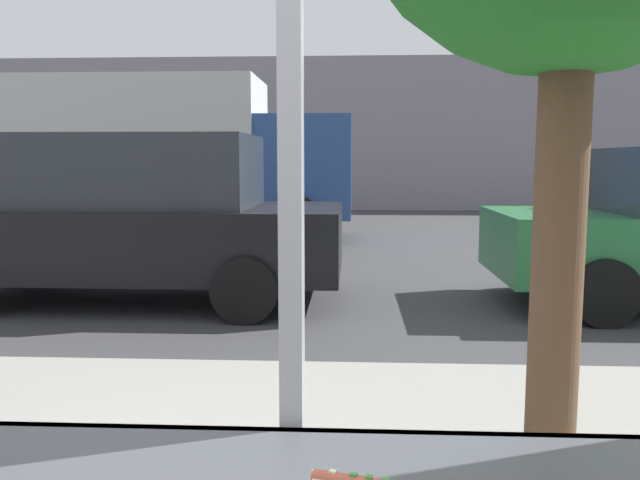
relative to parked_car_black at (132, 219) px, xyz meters
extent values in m
plane|color=#38383A|center=(2.26, 2.47, -0.90)|extent=(60.00, 60.00, 0.00)
cube|color=gray|center=(2.26, -3.93, -0.83)|extent=(16.00, 2.80, 0.15)
cube|color=#2A2C30|center=(2.26, -5.51, 0.04)|extent=(2.30, 0.02, 0.02)
cube|color=#9E9EA3|center=(2.26, -5.45, 0.71)|extent=(0.05, 0.08, 1.31)
cube|color=gray|center=(2.26, 13.65, 1.43)|extent=(28.00, 1.20, 4.66)
cube|color=beige|center=(2.36, -5.79, 0.10)|extent=(0.02, 0.01, 0.01)
cube|color=#337A2D|center=(2.42, -5.81, 0.10)|extent=(0.01, 0.01, 0.01)
cube|color=#337A2D|center=(2.39, -5.80, 0.10)|extent=(0.01, 0.01, 0.01)
cube|color=black|center=(-0.06, 0.00, -0.22)|extent=(4.64, 1.87, 0.72)
cube|color=#282D33|center=(0.12, 0.00, 0.52)|extent=(2.41, 1.65, 0.76)
cylinder|color=black|center=(1.38, 0.94, -0.58)|extent=(0.64, 0.18, 0.64)
cylinder|color=black|center=(1.38, -0.94, -0.58)|extent=(0.64, 0.18, 0.64)
cylinder|color=black|center=(-1.49, 0.94, -0.58)|extent=(0.64, 0.18, 0.64)
cylinder|color=black|center=(4.71, 0.90, -0.58)|extent=(0.64, 0.18, 0.64)
cylinder|color=black|center=(4.71, -0.90, -0.58)|extent=(0.64, 0.18, 0.64)
cube|color=beige|center=(-1.69, 5.62, 0.86)|extent=(4.59, 2.20, 2.62)
cube|color=navy|center=(1.40, 5.62, 0.50)|extent=(1.90, 2.10, 1.90)
cylinder|color=black|center=(1.40, 6.67, -0.45)|extent=(0.90, 0.24, 0.90)
cylinder|color=black|center=(1.40, 4.57, -0.45)|extent=(0.90, 0.24, 0.90)
cylinder|color=black|center=(-2.47, 6.72, -0.45)|extent=(0.90, 0.24, 0.90)
cylinder|color=black|center=(-2.47, 4.52, -0.45)|extent=(0.90, 0.24, 0.90)
cylinder|color=brown|center=(3.29, -3.99, 0.29)|extent=(0.22, 0.22, 2.07)
camera|label=1|loc=(2.39, -6.83, 0.63)|focal=36.15mm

